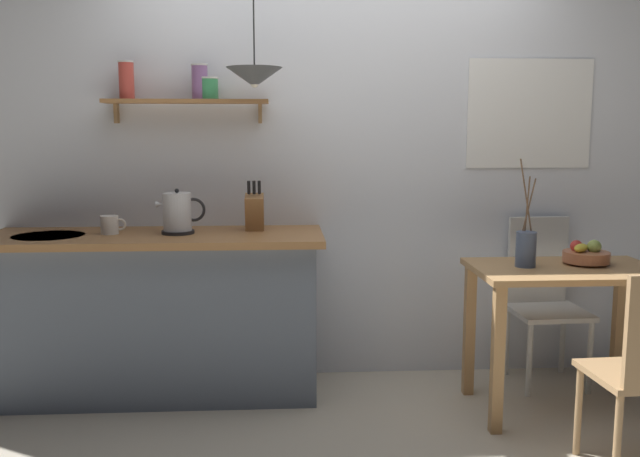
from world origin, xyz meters
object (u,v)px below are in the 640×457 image
twig_vase (526,248)px  coffee_mug_by_sink (110,225)px  dining_table (565,295)px  dining_chair_far (543,293)px  fruit_bowl (586,255)px  electric_kettle (178,213)px  knife_block (255,211)px  pendant_lamp (254,77)px

twig_vase → coffee_mug_by_sink: bearing=171.7°
dining_table → dining_chair_far: bearing=81.7°
fruit_bowl → twig_vase: 0.35m
dining_chair_far → fruit_bowl: dining_chair_far is taller
fruit_bowl → twig_vase: size_ratio=0.43×
dining_table → fruit_bowl: fruit_bowl is taller
dining_table → electric_kettle: size_ratio=3.59×
fruit_bowl → knife_block: knife_block is taller
knife_block → coffee_mug_by_sink: 0.79m
dining_table → coffee_mug_by_sink: bearing=171.8°
fruit_bowl → pendant_lamp: pendant_lamp is taller
electric_kettle → knife_block: 0.42m
electric_kettle → coffee_mug_by_sink: size_ratio=1.94×
electric_kettle → coffee_mug_by_sink: 0.37m
fruit_bowl → electric_kettle: (-2.17, 0.26, 0.20)m
twig_vase → fruit_bowl: bearing=8.0°
dining_chair_far → twig_vase: twig_vase is taller
pendant_lamp → coffee_mug_by_sink: bearing=174.9°
electric_kettle → pendant_lamp: size_ratio=0.48×
dining_table → knife_block: (-1.63, 0.43, 0.40)m
dining_table → electric_kettle: (-2.04, 0.34, 0.40)m
fruit_bowl → knife_block: 1.81m
electric_kettle → knife_block: size_ratio=0.94×
fruit_bowl → electric_kettle: 2.20m
knife_block → pendant_lamp: size_ratio=0.51×
twig_vase → coffee_mug_by_sink: 2.22m
fruit_bowl → knife_block: (-1.76, 0.35, 0.20)m
dining_chair_far → knife_block: knife_block is taller
fruit_bowl → coffee_mug_by_sink: 2.56m
dining_chair_far → electric_kettle: size_ratio=3.62×
dining_table → electric_kettle: electric_kettle is taller
coffee_mug_by_sink → pendant_lamp: (0.80, -0.07, 0.79)m
dining_chair_far → dining_table: bearing=-98.3°
pendant_lamp → dining_chair_far: bearing=6.3°
dining_table → knife_block: size_ratio=3.38×
dining_table → coffee_mug_by_sink: (-2.41, 0.35, 0.34)m
twig_vase → pendant_lamp: size_ratio=1.01×
fruit_bowl → electric_kettle: bearing=173.1°
twig_vase → electric_kettle: size_ratio=2.10×
twig_vase → dining_table: bearing=-7.6°
electric_kettle → pendant_lamp: (0.43, -0.06, 0.73)m
coffee_mug_by_sink → twig_vase: bearing=-8.3°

